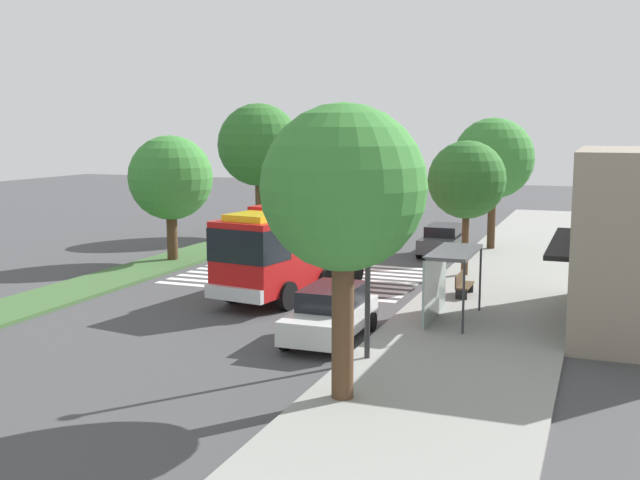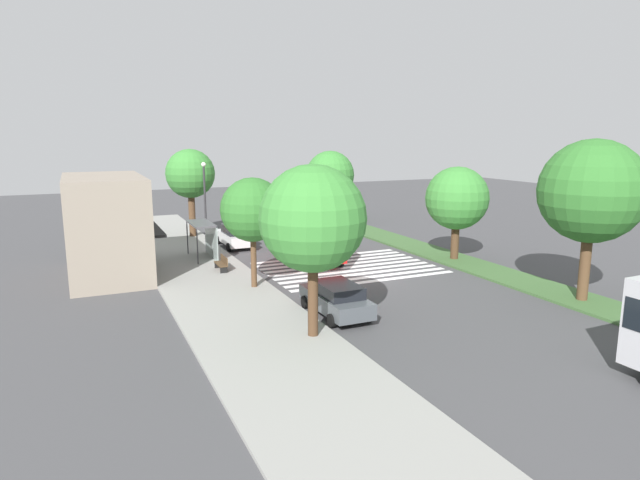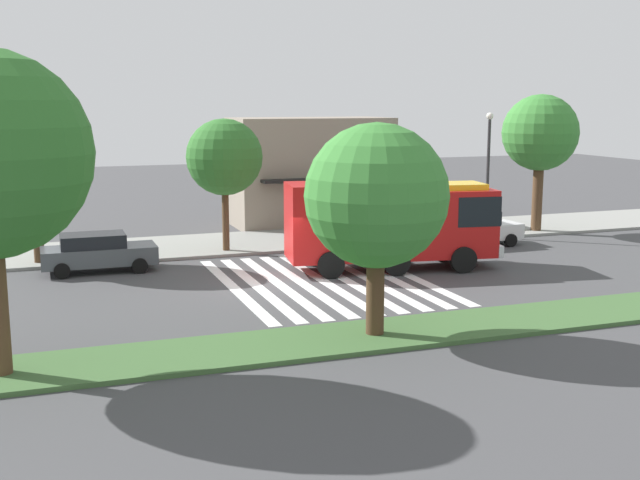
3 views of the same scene
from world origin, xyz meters
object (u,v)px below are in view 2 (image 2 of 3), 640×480
Objects in this scene: median_tree_west at (457,199)px; bench_near_shelter at (222,263)px; sidewalk_tree_west at (252,210)px; street_lamp at (205,196)px; parked_car_mid at (235,236)px; bus_stop_shelter at (206,233)px; median_tree_center at (330,175)px; fire_truck at (310,229)px; median_tree_far_west at (592,192)px; parked_car_west at (336,298)px; sidewalk_tree_center at (190,174)px; sidewalk_tree_far_west at (313,219)px.

bench_near_shelter is at bearing 78.01° from median_tree_west.
sidewalk_tree_west is 0.97× the size of median_tree_west.
bench_near_shelter is 0.25× the size of street_lamp.
sidewalk_tree_west is (-11.79, 2.20, 3.57)m from parked_car_mid.
bus_stop_shelter is 20.14m from median_tree_center.
parked_car_mid is 15.96m from median_tree_center.
median_tree_west reaches higher than bus_stop_shelter.
bench_near_shelter is at bearing 137.34° from median_tree_center.
fire_truck is 17.88m from median_tree_far_west.
parked_car_west is at bearing -174.76° from street_lamp.
median_tree_far_west is at bearing -122.32° from sidewalk_tree_west.
parked_car_mid is 0.68× the size of median_tree_center.
street_lamp reaches higher than parked_car_mid.
bus_stop_shelter is 4.20m from bench_near_shelter.
fire_truck is 17.67m from median_tree_center.
sidewalk_tree_west is at bearing 169.01° from parked_car_mid.
median_tree_far_west is (-26.29, -14.66, 0.40)m from sidewalk_tree_center.
street_lamp is 27.07m from median_tree_far_west.
parked_car_west is 0.64× the size of sidewalk_tree_far_west.
parked_car_west is 0.64× the size of sidewalk_tree_center.
median_tree_far_west is (-22.94, -14.26, 1.86)m from street_lamp.
sidewalk_tree_center reaches higher than bench_near_shelter.
parked_car_mid is 7.96m from bench_near_shelter.
parked_car_mid is 4.62m from bus_stop_shelter.
median_tree_far_west is at bearing -180.00° from median_tree_west.
bus_stop_shelter is at bearing 5.15° from sidewalk_tree_west.
median_tree_center reaches higher than parked_car_west.
sidewalk_tree_center is at bearing -3.24° from bench_near_shelter.
median_tree_center reaches higher than bus_stop_shelter.
median_tree_far_west is (-3.33, -12.46, 4.86)m from parked_car_west.
parked_car_west is at bearing -164.24° from bench_near_shelter.
parked_car_west is 19.92m from street_lamp.
street_lamp reaches higher than sidewalk_tree_west.
bench_near_shelter is (-1.52, 6.64, -1.48)m from fire_truck.
bus_stop_shelter reaches higher than parked_car_mid.
median_tree_center reaches higher than street_lamp.
bus_stop_shelter is at bearing 0.58° from bench_near_shelter.
street_lamp reaches higher than parked_car_west.
median_tree_west is at bearing -101.99° from bench_near_shelter.
sidewalk_tree_far_west is (-12.61, -0.72, 4.52)m from bench_near_shelter.
sidewalk_tree_far_west is at bearing -180.00° from sidewalk_tree_west.
bench_near_shelter is 13.42m from sidewalk_tree_far_west.
parked_car_mid is at bearing -40.98° from bus_stop_shelter.
sidewalk_tree_far_west is (-14.14, 5.93, 3.04)m from fire_truck.
sidewalk_tree_west is 14.70m from median_tree_west.
sidewalk_tree_center is (8.63, -0.76, 3.41)m from bus_stop_shelter.
street_lamp reaches higher than median_tree_west.
parked_car_mid is at bearing -6.27° from sidewalk_tree_far_west.
bench_near_shelter is (10.33, 2.91, -0.25)m from parked_car_west.
median_tree_center is (4.05, -14.66, -0.76)m from sidewalk_tree_center.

